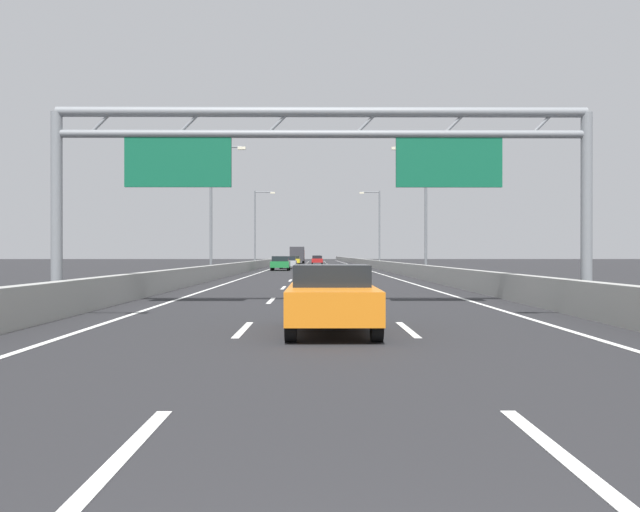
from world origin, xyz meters
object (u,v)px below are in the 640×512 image
Objects in this scene: red_car at (317,260)px; yellow_car at (294,260)px; silver_car at (288,262)px; orange_car at (332,297)px; sign_gantry at (320,154)px; black_car at (317,259)px; streetlamp_right_far at (378,224)px; box_truck at (297,254)px; streetlamp_left_mid at (214,202)px; streetlamp_left_far at (257,224)px; streetlamp_right_mid at (423,202)px; green_car at (281,263)px.

red_car reaches higher than yellow_car.
orange_car reaches higher than silver_car.
sign_gantry is 111.23m from black_car.
silver_car is at bearing -89.57° from yellow_car.
streetlamp_right_far is 1.10× the size of box_truck.
streetlamp_left_mid is 37.26m from streetlamp_right_far.
streetlamp_left_far is 2.27× the size of red_car.
sign_gantry is at bearing -74.13° from streetlamp_left_mid.
streetlamp_left_far is 2.21× the size of yellow_car.
streetlamp_right_mid reaches higher than yellow_car.
red_car is at bearing -72.98° from box_truck.
sign_gantry is 4.19× the size of black_car.
streetlamp_right_mid reaches higher than sign_gantry.
streetlamp_left_mid is 85.57m from black_car.
streetlamp_left_mid reaches higher than yellow_car.
box_truck is at bearing 106.14° from streetlamp_right_far.
streetlamp_left_mid is at bearing -94.01° from yellow_car.
streetlamp_left_mid reaches higher than red_car.
red_car is (0.12, 86.45, -4.11)m from sign_gantry.
green_car is 0.99× the size of black_car.
box_truck is at bearing 92.02° from sign_gantry.
sign_gantry is at bearing -90.08° from red_car.
streetlamp_right_mid is 2.27× the size of red_car.
streetlamp_left_far is at bearing -98.43° from black_car.
streetlamp_left_far is at bearing 97.01° from sign_gantry.
streetlamp_left_far is 15.25m from green_car.
black_car is (3.65, 29.40, 0.02)m from yellow_car.
streetlamp_right_far reaches higher than orange_car.
green_car is at bearing -90.31° from box_truck.
streetlamp_right_far is at bearing -62.93° from yellow_car.
streetlamp_left_mid is at bearing -100.36° from green_car.
yellow_car is (-11.02, 55.71, -4.68)m from streetlamp_right_mid.
black_car is (0.15, 111.16, -4.11)m from sign_gantry.
streetlamp_left_mid reaches higher than box_truck.
streetlamp_left_mid is 1.00× the size of streetlamp_right_far.
streetlamp_right_mid is 34.14m from streetlamp_right_far.
streetlamp_left_mid is at bearing 102.95° from orange_car.
orange_car is at bearing -89.98° from black_car.
sign_gantry is at bearing -82.99° from streetlamp_left_far.
silver_car is at bearing 93.23° from orange_car.
streetlamp_left_mid is 56.04m from yellow_car.
sign_gantry is 8.09m from orange_car.
black_car is at bearing 82.93° from yellow_car.
box_truck is at bearing 86.86° from streetlamp_left_mid.
streetlamp_left_far reaches higher than sign_gantry.
silver_car is 0.98× the size of orange_car.
green_car is 40.51m from red_car.
streetlamp_right_mid is at bearing -66.38° from streetlamp_left_far.
streetlamp_left_far reaches higher than red_car.
streetlamp_left_far is at bearing -100.27° from yellow_car.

